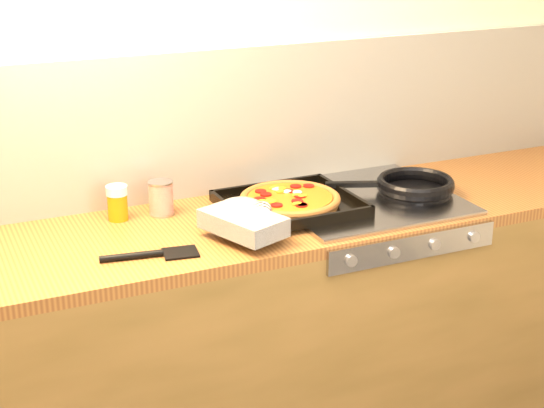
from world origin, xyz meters
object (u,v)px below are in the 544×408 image
juice_glass (117,203)px  tomato_can (161,198)px  pizza_on_tray (276,206)px  frying_pan (413,186)px

juice_glass → tomato_can: bearing=-5.4°
pizza_on_tray → frying_pan: 0.52m
frying_pan → juice_glass: 1.00m
pizza_on_tray → juice_glass: bearing=156.1°
juice_glass → pizza_on_tray: bearing=-23.9°
tomato_can → frying_pan: bearing=-12.9°
tomato_can → juice_glass: same height
pizza_on_tray → tomato_can: (-0.32, 0.19, 0.01)m
tomato_can → juice_glass: 0.14m
frying_pan → juice_glass: (-0.98, 0.20, 0.02)m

